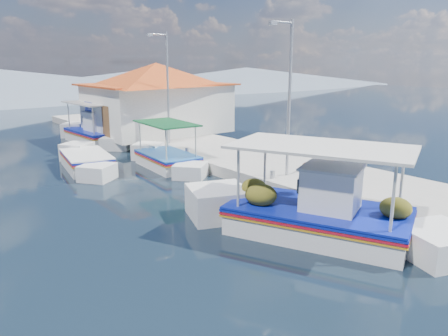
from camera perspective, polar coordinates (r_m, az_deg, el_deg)
ground at (r=13.31m, az=0.75°, el=-7.92°), size 160.00×160.00×0.00m
quay at (r=21.28m, az=2.85°, el=1.11°), size 5.00×44.00×0.50m
bollards at (r=19.32m, az=-0.35°, el=1.03°), size 0.20×17.20×0.30m
main_caique at (r=12.95m, az=12.12°, el=-6.17°), size 4.95×8.23×2.97m
caique_green_canopy at (r=20.90m, az=-7.63°, el=1.08°), size 2.27×6.43×2.41m
caique_blue_hull at (r=21.44m, az=-17.85°, el=0.71°), size 2.58×6.28×1.13m
caique_far at (r=28.40m, az=-16.68°, el=4.32°), size 2.57×7.96×2.79m
harbor_building at (r=28.37m, az=-8.86°, el=9.33°), size 10.49×10.49×4.40m
lamp_post_near at (r=16.94m, az=8.47°, el=10.04°), size 1.21×0.14×6.00m
lamp_post_far at (r=24.01m, az=-7.67°, el=11.15°), size 1.21×0.14×6.00m
mountain_ridge at (r=67.19m, az=-26.53°, el=9.96°), size 171.40×96.00×5.50m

